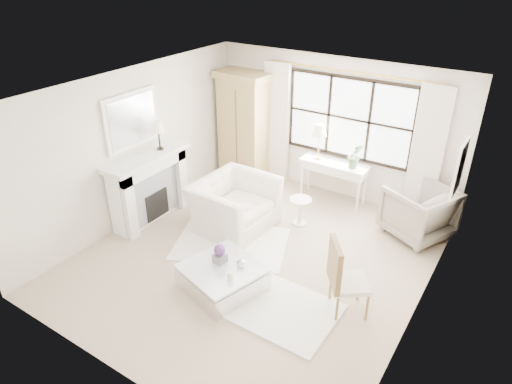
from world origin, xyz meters
TOP-DOWN VIEW (x-y plane):
  - floor at (0.00, 0.00)m, footprint 5.50×5.50m
  - ceiling at (0.00, 0.00)m, footprint 5.50×5.50m
  - wall_back at (0.00, 2.75)m, footprint 5.00×0.00m
  - wall_front at (0.00, -2.75)m, footprint 5.00×0.00m
  - wall_left at (-2.50, 0.00)m, footprint 0.00×5.50m
  - wall_right at (2.50, 0.00)m, footprint 0.00×5.50m
  - window_pane at (0.30, 2.73)m, footprint 2.40×0.02m
  - window_frame at (0.30, 2.72)m, footprint 2.50×0.04m
  - curtain_rod at (0.30, 2.67)m, footprint 3.30×0.04m
  - curtain_left at (-1.20, 2.65)m, footprint 0.55×0.10m
  - curtain_right at (1.80, 2.65)m, footprint 0.55×0.10m
  - fireplace at (-2.27, 0.00)m, footprint 0.58×1.66m
  - mirror_frame at (-2.47, 0.00)m, footprint 0.05×1.15m
  - mirror_glass at (-2.44, 0.00)m, footprint 0.02×1.00m
  - art_frame at (2.47, 1.70)m, footprint 0.04×0.62m
  - art_canvas at (2.45, 1.70)m, footprint 0.01×0.52m
  - mantel_lamp at (-2.20, 0.32)m, footprint 0.22×0.22m
  - armoire at (-1.85, 2.45)m, footprint 1.18×0.80m
  - console_table at (0.22, 2.43)m, footprint 1.31×0.47m
  - console_lamp at (-0.13, 2.43)m, footprint 0.28×0.28m
  - orchid_plant at (0.62, 2.41)m, footprint 0.34×0.32m
  - side_table at (0.12, 1.29)m, footprint 0.40×0.40m
  - rug_left at (-0.53, 0.09)m, footprint 2.16×1.86m
  - rug_right at (0.93, -0.82)m, footprint 1.55×1.17m
  - club_armchair at (-0.81, 0.58)m, footprint 1.25×1.41m
  - wingback_chair at (1.95, 2.07)m, footprint 1.32×1.31m
  - french_chair at (1.69, -0.33)m, footprint 0.68×0.67m
  - coffee_table at (0.02, -0.88)m, footprint 1.24×1.24m
  - planter_box at (-0.08, -0.80)m, footprint 0.19×0.19m
  - planter_flowers at (-0.08, -0.80)m, footprint 0.17×0.17m
  - pillar_candle at (0.26, -1.03)m, footprint 0.08×0.08m
  - coffee_vase at (0.23, -0.71)m, footprint 0.18×0.18m

SIDE VIEW (x-z plane):
  - floor at x=0.00m, z-range 0.00..0.00m
  - rug_right at x=0.93m, z-range 0.00..0.03m
  - rug_left at x=-0.53m, z-range 0.00..0.03m
  - coffee_table at x=0.02m, z-range -0.01..0.37m
  - french_chair at x=1.69m, z-range -0.23..0.85m
  - side_table at x=0.12m, z-range 0.08..0.58m
  - console_table at x=0.22m, z-range 0.00..0.80m
  - pillar_candle at x=0.26m, z-range 0.38..0.50m
  - club_armchair at x=-0.81m, z-range 0.00..0.88m
  - planter_box at x=-0.08m, z-range 0.38..0.51m
  - wingback_chair at x=1.95m, z-range 0.00..0.90m
  - coffee_vase at x=0.23m, z-range 0.38..0.53m
  - planter_flowers at x=-0.08m, z-range 0.51..0.67m
  - fireplace at x=-2.27m, z-range 0.02..1.28m
  - orchid_plant at x=0.62m, z-range 0.80..1.28m
  - armoire at x=-1.85m, z-range 0.02..2.26m
  - curtain_left at x=-1.20m, z-range 0.00..2.47m
  - curtain_right at x=1.80m, z-range 0.00..2.47m
  - wall_left at x=-2.50m, z-range -1.40..4.10m
  - wall_right at x=2.50m, z-range -1.40..4.10m
  - wall_back at x=0.00m, z-range -1.15..3.85m
  - wall_front at x=0.00m, z-range -1.15..3.85m
  - console_lamp at x=-0.13m, z-range 1.01..1.70m
  - art_frame at x=2.47m, z-range 1.14..1.96m
  - art_canvas at x=2.45m, z-range 1.19..1.91m
  - window_pane at x=0.30m, z-range 0.85..2.35m
  - window_frame at x=0.30m, z-range 0.85..2.35m
  - mantel_lamp at x=-2.20m, z-range 1.40..1.91m
  - mirror_frame at x=-2.47m, z-range 1.37..2.31m
  - mirror_glass at x=-2.44m, z-range 1.44..2.24m
  - curtain_rod at x=0.30m, z-range 2.45..2.49m
  - ceiling at x=0.00m, z-range 2.70..2.70m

